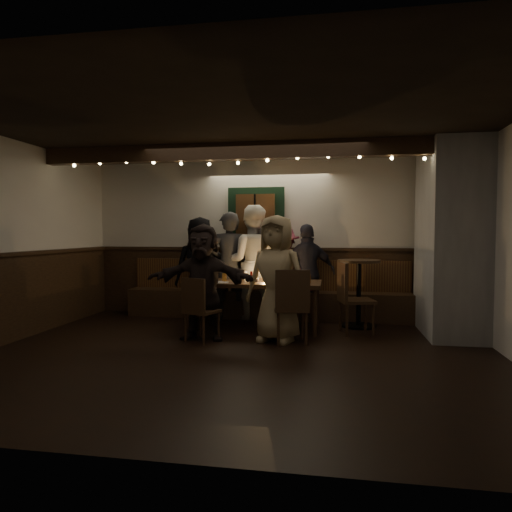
% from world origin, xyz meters
% --- Properties ---
extents(room, '(6.02, 5.01, 2.62)m').
position_xyz_m(room, '(1.07, 1.42, 1.07)').
color(room, black).
rests_on(room, ground).
extents(dining_table, '(1.94, 0.83, 0.84)m').
position_xyz_m(dining_table, '(-0.06, 1.40, 0.63)').
color(dining_table, black).
rests_on(dining_table, ground).
extents(chair_near_left, '(0.49, 0.49, 0.83)m').
position_xyz_m(chair_near_left, '(-0.62, 0.49, 0.47)').
color(chair_near_left, black).
rests_on(chair_near_left, ground).
extents(chair_near_right, '(0.51, 0.51, 0.95)m').
position_xyz_m(chair_near_right, '(0.57, 0.56, 0.53)').
color(chair_near_right, black).
rests_on(chair_near_right, ground).
extents(chair_end, '(0.54, 0.54, 0.99)m').
position_xyz_m(chair_end, '(1.31, 1.30, 0.56)').
color(chair_end, black).
rests_on(chair_end, ground).
extents(high_top, '(0.63, 0.63, 1.00)m').
position_xyz_m(high_top, '(1.45, 1.79, 0.63)').
color(high_top, black).
rests_on(high_top, ground).
extents(person_a, '(0.95, 0.79, 1.65)m').
position_xyz_m(person_a, '(-1.06, 2.06, 0.83)').
color(person_a, black).
rests_on(person_a, ground).
extents(person_b, '(0.72, 0.58, 1.73)m').
position_xyz_m(person_b, '(-0.58, 2.07, 0.86)').
color(person_b, '#2C2C2E').
rests_on(person_b, ground).
extents(person_c, '(0.96, 0.79, 1.84)m').
position_xyz_m(person_c, '(-0.22, 2.16, 0.92)').
color(person_c, silver).
rests_on(person_c, ground).
extents(person_d, '(0.98, 0.57, 1.51)m').
position_xyz_m(person_d, '(0.27, 2.10, 0.75)').
color(person_d, maroon).
rests_on(person_d, ground).
extents(person_e, '(0.97, 0.67, 1.54)m').
position_xyz_m(person_e, '(0.68, 2.15, 0.77)').
color(person_e, '#23232F').
rests_on(person_e, ground).
extents(person_f, '(1.41, 0.46, 1.52)m').
position_xyz_m(person_f, '(-0.61, 0.66, 0.76)').
color(person_f, black).
rests_on(person_f, ground).
extents(person_g, '(0.91, 0.72, 1.62)m').
position_xyz_m(person_g, '(0.36, 0.70, 0.81)').
color(person_g, tan).
rests_on(person_g, ground).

